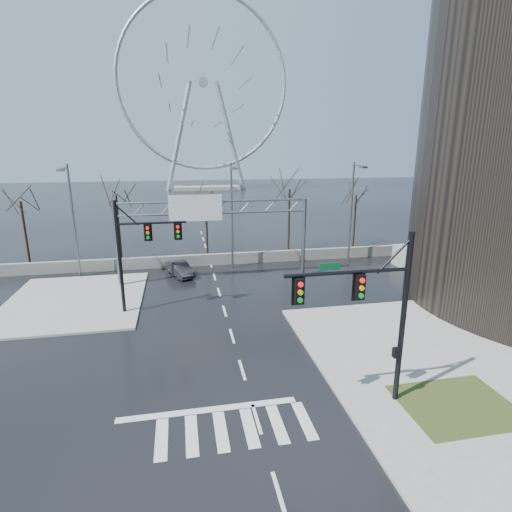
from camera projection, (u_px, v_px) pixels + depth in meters
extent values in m
plane|color=black|center=(242.00, 370.00, 21.03)|extent=(260.00, 260.00, 0.00)
cube|color=gray|center=(396.00, 335.00, 24.74)|extent=(12.00, 10.00, 0.15)
cube|color=gray|center=(75.00, 301.00, 30.36)|extent=(10.00, 12.00, 0.15)
cube|color=#323E1A|center=(457.00, 405.00, 17.91)|extent=(5.00, 4.00, 0.02)
cube|color=slate|center=(211.00, 259.00, 39.84)|extent=(52.00, 0.50, 1.10)
cylinder|color=black|center=(403.00, 321.00, 17.39)|extent=(0.24, 0.24, 8.00)
cylinder|color=black|center=(348.00, 273.00, 16.26)|extent=(5.40, 0.16, 0.16)
cube|color=black|center=(360.00, 287.00, 16.37)|extent=(0.35, 0.28, 1.05)
cube|color=black|center=(299.00, 291.00, 15.89)|extent=(0.35, 0.28, 1.05)
cylinder|color=black|center=(120.00, 259.00, 27.23)|extent=(0.24, 0.24, 8.00)
cylinder|color=black|center=(152.00, 223.00, 27.02)|extent=(4.60, 0.16, 0.16)
cube|color=black|center=(148.00, 232.00, 26.98)|extent=(0.35, 0.28, 1.05)
cube|color=black|center=(178.00, 231.00, 27.35)|extent=(0.35, 0.28, 1.05)
cylinder|color=slate|center=(117.00, 246.00, 32.86)|extent=(0.36, 0.36, 7.00)
cylinder|color=slate|center=(303.00, 238.00, 35.80)|extent=(0.36, 0.36, 7.00)
cylinder|color=slate|center=(213.00, 201.00, 33.41)|extent=(16.00, 0.20, 0.20)
cylinder|color=slate|center=(214.00, 213.00, 33.67)|extent=(16.00, 0.20, 0.20)
cube|color=#094422|center=(196.00, 208.00, 33.13)|extent=(4.20, 0.10, 2.00)
cube|color=silver|center=(196.00, 208.00, 33.07)|extent=(4.40, 0.02, 2.20)
cylinder|color=slate|center=(74.00, 222.00, 35.05)|extent=(0.20, 0.20, 10.00)
cylinder|color=slate|center=(64.00, 168.00, 32.78)|extent=(0.12, 2.20, 0.12)
cube|color=slate|center=(61.00, 170.00, 31.86)|extent=(0.50, 0.70, 0.18)
cylinder|color=slate|center=(232.00, 217.00, 37.62)|extent=(0.20, 0.20, 10.00)
cylinder|color=slate|center=(233.00, 167.00, 35.35)|extent=(0.12, 2.20, 0.12)
cube|color=slate|center=(234.00, 168.00, 34.43)|extent=(0.50, 0.70, 0.18)
cylinder|color=slate|center=(351.00, 213.00, 39.82)|extent=(0.20, 0.20, 10.00)
cylinder|color=slate|center=(359.00, 166.00, 37.55)|extent=(0.12, 2.20, 0.12)
cube|color=slate|center=(364.00, 167.00, 36.63)|extent=(0.50, 0.70, 0.18)
cylinder|color=black|center=(25.00, 233.00, 39.65)|extent=(0.24, 0.24, 6.30)
cylinder|color=black|center=(119.00, 228.00, 40.76)|extent=(0.24, 0.24, 6.75)
cylinder|color=black|center=(207.00, 228.00, 43.48)|extent=(0.24, 0.24, 5.85)
cylinder|color=black|center=(289.00, 221.00, 44.03)|extent=(0.24, 0.24, 7.02)
cylinder|color=black|center=(354.00, 222.00, 46.09)|extent=(0.24, 0.24, 6.12)
cube|color=gray|center=(207.00, 188.00, 111.83)|extent=(18.00, 6.00, 1.00)
torus|color=#B2B2B7|center=(203.00, 82.00, 104.64)|extent=(45.00, 1.00, 45.00)
cylinder|color=#B2B2B7|center=(203.00, 82.00, 104.64)|extent=(2.40, 1.50, 2.40)
cylinder|color=#B2B2B7|center=(179.00, 138.00, 107.02)|extent=(8.28, 1.20, 28.82)
cylinder|color=#B2B2B7|center=(231.00, 138.00, 109.59)|extent=(8.28, 1.20, 28.82)
imported|color=black|center=(180.00, 269.00, 36.41)|extent=(2.77, 4.20, 1.31)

